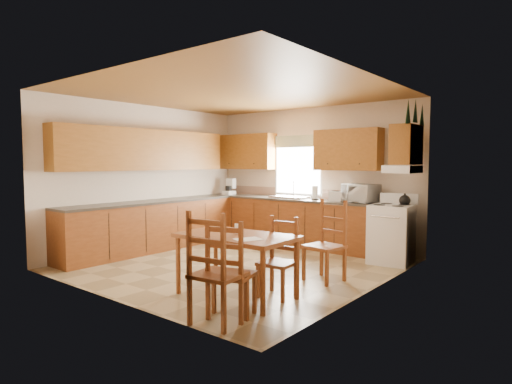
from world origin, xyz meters
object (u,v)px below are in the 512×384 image
Objects in this scene: stove at (391,235)px; dining_table at (236,265)px; microwave at (361,193)px; chair_near_left at (232,268)px; chair_near_right at (218,267)px; chair_far_left at (277,258)px; chair_far_right at (324,241)px.

stove is 0.65× the size of dining_table.
microwave is 3.25m from dining_table.
microwave is at bearing -102.17° from chair_near_left.
chair_near_right is (0.02, -0.22, 0.06)m from chair_near_left.
chair_near_left reaches higher than stove.
chair_near_left is (-0.40, -3.40, 0.05)m from stove.
microwave is at bearing 89.83° from chair_far_left.
chair_far_left is (0.40, 0.30, 0.10)m from dining_table.
chair_far_left reaches higher than dining_table.
chair_near_right is at bearing 78.20° from chair_near_left.
microwave is 0.38× the size of dining_table.
chair_near_left is at bearing -54.54° from dining_table.
dining_table is 1.37× the size of chair_near_left.
chair_near_left is (0.42, -0.55, 0.14)m from dining_table.
chair_near_right reaches higher than chair_near_left.
stove is at bearing 75.18° from chair_far_left.
chair_far_right is (0.06, 2.03, -0.02)m from chair_near_right.
chair_near_right is at bearing -93.39° from chair_far_left.
microwave reaches higher than chair_near_right.
chair_far_right is at bearing -98.62° from chair_near_right.
chair_far_left is at bearing -94.85° from chair_near_right.
chair_near_left is (0.28, -3.72, -0.57)m from microwave.
dining_table is 0.50m from chair_far_left.
chair_far_left is at bearing -104.55° from stove.
dining_table is at bearing -69.29° from chair_near_left.
microwave is 3.98m from chair_near_right.
chair_far_right reaches higher than dining_table.
chair_near_right reaches higher than chair_far_left.
chair_near_right is 1.07m from chair_far_left.
stove is at bearing -11.24° from microwave.
chair_far_right reaches higher than stove.
dining_table is at bearing -67.43° from chair_near_right.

